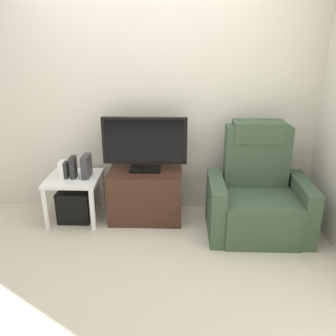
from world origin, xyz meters
The scene contains 11 objects.
ground_plane centered at (0.00, 0.00, 0.00)m, with size 6.40×6.40×0.00m, color beige.
wall_back centered at (0.00, 1.13, 1.30)m, with size 6.40×0.06×2.60m, color beige.
tv_stand centered at (0.03, 0.82, 0.27)m, with size 0.76×0.49×0.54m.
television centered at (0.03, 0.84, 0.84)m, with size 0.87×0.20×0.57m.
recliner_armchair centered at (1.18, 0.60, 0.37)m, with size 0.98×0.78×1.08m.
side_table centered at (-0.72, 0.78, 0.41)m, with size 0.54×0.54×0.49m.
subwoofer_box centered at (-0.72, 0.78, 0.17)m, with size 0.34×0.34×0.34m, color black.
book_leftmost centered at (-0.82, 0.76, 0.57)m, with size 0.05×0.14×0.18m, color white.
book_middle centered at (-0.78, 0.76, 0.57)m, with size 0.03×0.10×0.17m, color #262626.
book_rightmost centered at (-0.70, 0.76, 0.60)m, with size 0.05×0.12×0.23m, color #262626.
game_console centered at (-0.57, 0.79, 0.60)m, with size 0.07×0.20×0.23m, color #333338.
Camera 1 is at (0.39, -2.69, 1.90)m, focal length 38.59 mm.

